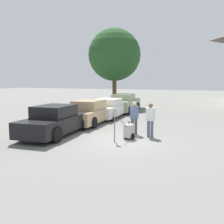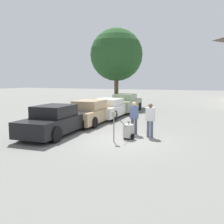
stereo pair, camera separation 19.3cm
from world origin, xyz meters
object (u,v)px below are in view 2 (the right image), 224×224
object	(u,v)px
parked_car_sage	(125,103)
parking_meter	(114,121)
equipment_cart	(129,131)
parked_car_black	(56,121)
parked_car_tan	(91,113)
parked_car_white	(109,108)
person_supervisor	(150,118)
person_worker	(134,116)

from	to	relation	value
parked_car_sage	parking_meter	bearing A→B (deg)	-76.49
parked_car_sage	equipment_cart	bearing A→B (deg)	-72.93
parked_car_black	parking_meter	world-z (taller)	parked_car_black
parked_car_sage	parking_meter	size ratio (longest dim) A/B	3.70
parked_car_tan	parked_car_white	distance (m)	2.91
parked_car_white	parking_meter	distance (m)	7.59
parked_car_white	parked_car_black	bearing A→B (deg)	-94.08
person_supervisor	parking_meter	bearing A→B (deg)	48.30
equipment_cart	person_supervisor	bearing A→B (deg)	54.94
parked_car_tan	parked_car_white	xyz separation A→B (m)	(-0.00, 2.91, -0.03)
parked_car_white	parked_car_tan	bearing A→B (deg)	-94.07
parked_car_tan	person_worker	xyz separation A→B (m)	(3.57, -2.07, 0.26)
parked_car_black	person_supervisor	world-z (taller)	person_supervisor
person_worker	parked_car_black	bearing A→B (deg)	11.29
parked_car_black	equipment_cart	distance (m)	3.71
parking_meter	person_worker	bearing A→B (deg)	80.44
parked_car_black	person_worker	size ratio (longest dim) A/B	2.95
parked_car_black	parked_car_sage	distance (m)	9.99
parked_car_white	person_supervisor	world-z (taller)	person_supervisor
parked_car_black	parked_car_tan	distance (m)	3.67
parked_car_black	equipment_cart	xyz separation A→B (m)	(3.66, 0.53, -0.31)
equipment_cart	parked_car_tan	bearing A→B (deg)	150.55
parked_car_white	person_supervisor	distance (m)	6.92
parked_car_black	person_worker	bearing A→B (deg)	20.07
parked_car_white	parked_car_sage	xyz separation A→B (m)	(-0.00, 3.41, 0.07)
parked_car_sage	equipment_cart	xyz separation A→B (m)	(3.66, -9.46, -0.33)
equipment_cart	parking_meter	bearing A→B (deg)	-105.69
parked_car_white	parked_car_sage	distance (m)	3.42
parked_car_white	person_supervisor	size ratio (longest dim) A/B	3.21
person_worker	parking_meter	bearing A→B (deg)	67.58
person_supervisor	equipment_cart	xyz separation A→B (m)	(-0.81, -0.77, -0.54)
parked_car_tan	person_worker	size ratio (longest dim) A/B	3.07
parked_car_white	parked_car_sage	bearing A→B (deg)	85.93
person_worker	parked_car_sage	bearing A→B (deg)	-79.81
parked_car_tan	parking_meter	world-z (taller)	parked_car_tan
parking_meter	equipment_cart	distance (m)	1.06
parked_car_black	parked_car_sage	size ratio (longest dim) A/B	0.97
parked_car_sage	person_supervisor	size ratio (longest dim) A/B	3.05
parked_car_sage	person_worker	world-z (taller)	person_worker
parking_meter	equipment_cart	world-z (taller)	parking_meter
parking_meter	person_supervisor	xyz separation A→B (m)	(1.22, 1.58, -0.01)
parked_car_white	parking_meter	xyz separation A→B (m)	(3.25, -6.85, 0.29)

